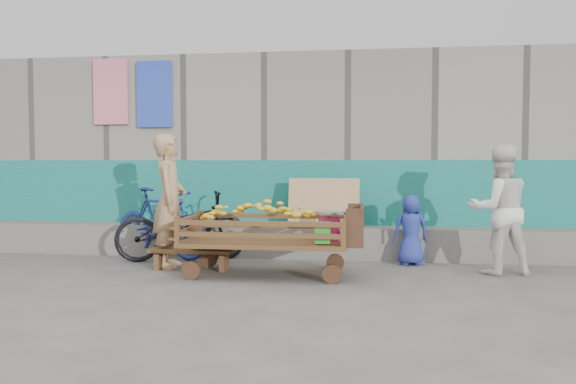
# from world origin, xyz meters

# --- Properties ---
(ground) EXTENTS (80.00, 80.00, 0.00)m
(ground) POSITION_xyz_m (0.00, 0.00, 0.00)
(ground) COLOR #514E49
(ground) RESTS_ON ground
(building_wall) EXTENTS (12.00, 3.50, 3.00)m
(building_wall) POSITION_xyz_m (-0.00, 4.05, 1.47)
(building_wall) COLOR gray
(building_wall) RESTS_ON ground
(banana_cart) EXTENTS (2.15, 0.98, 0.92)m
(banana_cart) POSITION_xyz_m (-0.35, 0.97, 0.62)
(banana_cart) COLOR brown
(banana_cart) RESTS_ON ground
(bench) EXTENTS (1.06, 0.32, 0.26)m
(bench) POSITION_xyz_m (-1.31, 1.22, 0.19)
(bench) COLOR brown
(bench) RESTS_ON ground
(vendor_man) EXTENTS (0.52, 0.70, 1.74)m
(vendor_man) POSITION_xyz_m (-1.64, 1.34, 0.87)
(vendor_man) COLOR tan
(vendor_man) RESTS_ON ground
(woman) EXTENTS (0.86, 0.72, 1.58)m
(woman) POSITION_xyz_m (2.50, 1.45, 0.79)
(woman) COLOR white
(woman) RESTS_ON ground
(child) EXTENTS (0.50, 0.37, 0.94)m
(child) POSITION_xyz_m (1.48, 1.92, 0.47)
(child) COLOR #253495
(child) RESTS_ON ground
(bicycle_dark) EXTENTS (1.94, 1.25, 0.96)m
(bicycle_dark) POSITION_xyz_m (-1.64, 1.85, 0.48)
(bicycle_dark) COLOR black
(bicycle_dark) RESTS_ON ground
(bicycle_blue) EXTENTS (1.73, 1.07, 1.01)m
(bicycle_blue) POSITION_xyz_m (-2.02, 2.00, 0.50)
(bicycle_blue) COLOR navy
(bicycle_blue) RESTS_ON ground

